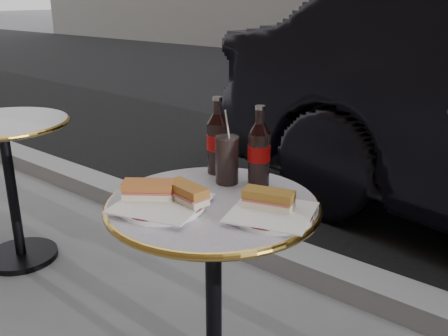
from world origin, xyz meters
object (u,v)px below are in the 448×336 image
Objects in this scene: bistro_table at (214,309)px; plate_left at (162,206)px; cola_bottle_left at (217,135)px; plate_right at (272,215)px; cola_bottle_right at (259,146)px; cola_glass at (227,160)px.

plate_left is (-0.08, -0.13, 0.37)m from bistro_table.
plate_left is at bearing -77.92° from cola_bottle_left.
plate_right is 0.40m from cola_bottle_left.
plate_left is 0.96× the size of cola_bottle_right.
cola_bottle_left is at bearing 147.17° from cola_glass.
cola_bottle_right is at bearing 82.56° from bistro_table.
bistro_table is at bearing -174.68° from plate_right.
cola_bottle_right is (0.10, 0.32, 0.12)m from plate_left.
cola_bottle_left is (-0.15, 0.20, 0.49)m from bistro_table.
plate_left is at bearing -93.22° from cola_glass.
cola_bottle_left is 1.02× the size of cola_bottle_right.
cola_glass is (-0.09, -0.05, -0.05)m from cola_bottle_right.
cola_bottle_right is at bearing 134.36° from plate_right.
plate_right is at bearing 5.32° from bistro_table.
plate_left reaches higher than plate_right.
cola_bottle_left is at bearing 177.44° from cola_bottle_right.
cola_glass is at bearing 114.07° from bistro_table.
bistro_table is at bearing -53.01° from cola_bottle_left.
plate_right is 0.29m from cola_glass.
cola_glass reaches higher than bistro_table.
cola_glass is at bearing 154.07° from plate_right.
cola_bottle_right is at bearing -2.56° from cola_bottle_left.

